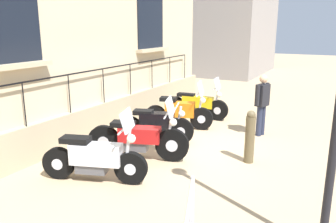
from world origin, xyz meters
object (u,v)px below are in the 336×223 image
at_px(pedestrian_standing, 262,102).
at_px(bollard, 250,137).
at_px(motorcycle_yellow, 197,105).
at_px(motorcycle_black, 156,125).
at_px(motorcycle_red, 139,138).
at_px(motorcycle_white, 95,158).
at_px(motorcycle_orange, 179,112).

bearing_deg(pedestrian_standing, bollard, -83.63).
bearing_deg(motorcycle_yellow, bollard, -49.20).
bearing_deg(pedestrian_standing, motorcycle_black, -140.34).
relative_size(motorcycle_red, motorcycle_yellow, 1.06).
bearing_deg(motorcycle_black, motorcycle_white, -87.44).
bearing_deg(motorcycle_yellow, motorcycle_orange, -89.92).
bearing_deg(motorcycle_yellow, motorcycle_white, -88.63).
distance_m(motorcycle_yellow, pedestrian_standing, 2.33).
relative_size(bollard, pedestrian_standing, 0.70).
bearing_deg(bollard, motorcycle_yellow, 130.80).
distance_m(motorcycle_black, motorcycle_yellow, 2.55).
bearing_deg(motorcycle_orange, motorcycle_red, -84.52).
height_order(motorcycle_white, pedestrian_standing, pedestrian_standing).
bearing_deg(motorcycle_red, bollard, 23.66).
relative_size(motorcycle_white, pedestrian_standing, 1.21).
xyz_separation_m(motorcycle_black, motorcycle_orange, (-0.01, 1.33, 0.01)).
bearing_deg(pedestrian_standing, motorcycle_red, -123.59).
bearing_deg(motorcycle_black, pedestrian_standing, 39.66).
relative_size(motorcycle_red, motorcycle_black, 1.16).
distance_m(motorcycle_orange, motorcycle_yellow, 1.23).
height_order(motorcycle_red, bollard, motorcycle_red).
bearing_deg(pedestrian_standing, motorcycle_orange, -168.41).
height_order(bollard, pedestrian_standing, pedestrian_standing).
bearing_deg(motorcycle_yellow, pedestrian_standing, -20.28).
bearing_deg(motorcycle_red, motorcycle_yellow, 93.67).
xyz_separation_m(motorcycle_red, bollard, (2.12, 0.93, 0.10)).
xyz_separation_m(motorcycle_white, bollard, (2.24, 2.20, 0.12)).
height_order(motorcycle_white, motorcycle_orange, motorcycle_white).
bearing_deg(motorcycle_orange, bollard, -32.51).
bearing_deg(motorcycle_orange, pedestrian_standing, 11.59).
relative_size(motorcycle_black, pedestrian_standing, 1.14).
xyz_separation_m(motorcycle_orange, bollard, (2.35, -1.50, 0.11)).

